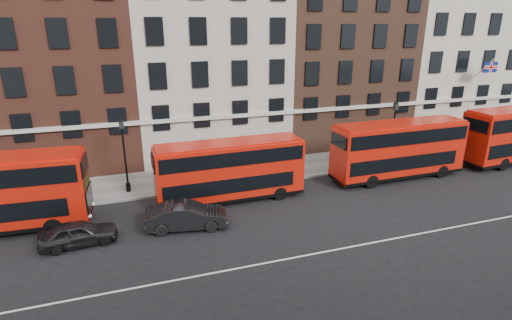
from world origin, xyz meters
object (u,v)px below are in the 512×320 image
object	(u,v)px
bus_c	(398,149)
bus_b	(230,170)
car_front	(187,216)
traffic_light	(498,128)
car_rear	(79,233)

from	to	relation	value
bus_c	bus_b	bearing A→B (deg)	179.26
bus_c	car_front	distance (m)	17.00
bus_b	car_front	distance (m)	4.74
bus_b	car_front	xyz separation A→B (m)	(-3.41, -2.97, -1.44)
bus_c	car_front	xyz separation A→B (m)	(-16.67, -2.97, -1.60)
traffic_light	bus_b	bearing A→B (deg)	-174.98
car_rear	bus_c	bearing A→B (deg)	-87.15
car_rear	car_front	world-z (taller)	car_front
car_front	traffic_light	xyz separation A→B (m)	(28.99, 5.21, 1.67)
bus_b	traffic_light	world-z (taller)	bus_b
traffic_light	car_rear	bearing A→B (deg)	-171.47
bus_b	bus_c	bearing A→B (deg)	-0.97
bus_b	car_rear	world-z (taller)	bus_b
bus_c	traffic_light	size ratio (longest dim) A/B	3.24
bus_b	bus_c	distance (m)	13.26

